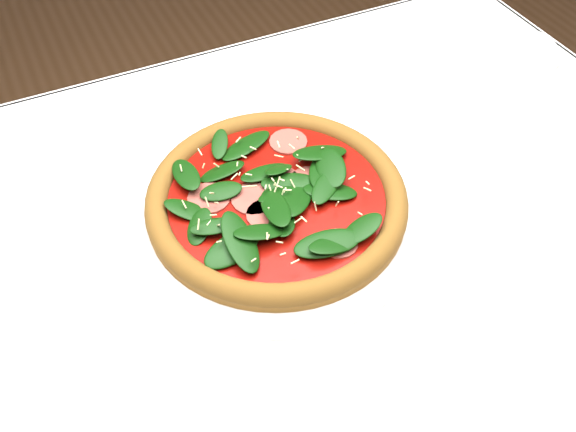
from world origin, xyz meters
name	(u,v)px	position (x,y,z in m)	size (l,w,h in m)	color
dining_table	(288,261)	(0.00, 0.00, 0.65)	(1.21, 0.81, 0.75)	white
plate	(277,208)	(-0.01, 0.01, 0.76)	(0.39, 0.39, 0.02)	silver
pizza	(277,196)	(-0.01, 0.01, 0.78)	(0.35, 0.35, 0.04)	#966224
saucer_far	(513,50)	(0.51, 0.17, 0.76)	(0.16, 0.16, 0.01)	silver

